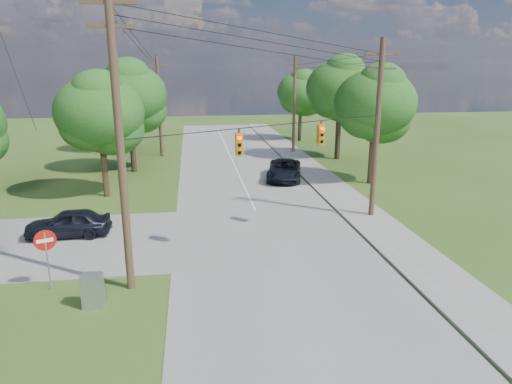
{
  "coord_description": "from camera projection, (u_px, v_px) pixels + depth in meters",
  "views": [
    {
      "loc": [
        -1.87,
        -17.44,
        8.88
      ],
      "look_at": [
        1.31,
        5.0,
        2.67
      ],
      "focal_mm": 32.0,
      "sensor_mm": 36.0,
      "label": 1
    }
  ],
  "objects": [
    {
      "name": "sidewalk_east",
      "position": [
        388.0,
        232.0,
        25.19
      ],
      "size": [
        2.6,
        100.0,
        0.12
      ],
      "primitive_type": "cube",
      "color": "gray",
      "rests_on": "ground"
    },
    {
      "name": "pole_north_e",
      "position": [
        294.0,
        104.0,
        47.75
      ],
      "size": [
        2.0,
        0.32,
        10.0
      ],
      "color": "#503B29",
      "rests_on": "ground"
    },
    {
      "name": "do_not_enter_sign",
      "position": [
        46.0,
        247.0,
        18.37
      ],
      "size": [
        0.81,
        0.36,
        2.6
      ],
      "rotation": [
        0.0,
        0.0,
        0.39
      ],
      "color": "#929597",
      "rests_on": "ground"
    },
    {
      "name": "pole_ne",
      "position": [
        377.0,
        128.0,
        26.65
      ],
      "size": [
        2.0,
        0.32,
        10.5
      ],
      "color": "#503B29",
      "rests_on": "ground"
    },
    {
      "name": "traffic_signals",
      "position": [
        283.0,
        139.0,
        22.37
      ],
      "size": [
        4.91,
        3.27,
        1.05
      ],
      "color": "#C57C0B",
      "rests_on": "ground"
    },
    {
      "name": "pole_sw",
      "position": [
        120.0,
        139.0,
        17.36
      ],
      "size": [
        2.0,
        0.32,
        12.0
      ],
      "color": "#503B29",
      "rests_on": "ground"
    },
    {
      "name": "ground",
      "position": [
        242.0,
        285.0,
        19.25
      ],
      "size": [
        140.0,
        140.0,
        0.0
      ],
      "primitive_type": "plane",
      "color": "#37521B",
      "rests_on": "ground"
    },
    {
      "name": "control_cabinet",
      "position": [
        93.0,
        291.0,
        17.32
      ],
      "size": [
        0.8,
        0.61,
        1.36
      ],
      "primitive_type": "cube",
      "rotation": [
        0.0,
        0.0,
        -0.1
      ],
      "color": "#929597",
      "rests_on": "ground"
    },
    {
      "name": "tree_w_near",
      "position": [
        100.0,
        112.0,
        30.92
      ],
      "size": [
        6.0,
        6.0,
        8.4
      ],
      "color": "#413020",
      "rests_on": "ground"
    },
    {
      "name": "tree_e_near",
      "position": [
        375.0,
        103.0,
        34.5
      ],
      "size": [
        6.2,
        6.2,
        8.81
      ],
      "color": "#413020",
      "rests_on": "ground"
    },
    {
      "name": "pole_north_w",
      "position": [
        159.0,
        106.0,
        45.86
      ],
      "size": [
        2.0,
        0.32,
        10.0
      ],
      "color": "#503B29",
      "rests_on": "ground"
    },
    {
      "name": "power_lines",
      "position": [
        244.0,
        63.0,
        28.06
      ],
      "size": [
        13.93,
        29.62,
        4.93
      ],
      "color": "black",
      "rests_on": "ground"
    },
    {
      "name": "car_main_north",
      "position": [
        284.0,
        170.0,
        37.07
      ],
      "size": [
        3.89,
        6.14,
        1.58
      ],
      "primitive_type": "imported",
      "rotation": [
        0.0,
        0.0,
        -0.24
      ],
      "color": "black",
      "rests_on": "main_road"
    },
    {
      "name": "tree_w_mid",
      "position": [
        129.0,
        95.0,
        38.53
      ],
      "size": [
        6.4,
        6.4,
        9.22
      ],
      "color": "#413020",
      "rests_on": "ground"
    },
    {
      "name": "tree_e_far",
      "position": [
        301.0,
        92.0,
        55.53
      ],
      "size": [
        5.8,
        5.8,
        8.32
      ],
      "color": "#413020",
      "rests_on": "ground"
    },
    {
      "name": "car_cross_dark",
      "position": [
        68.0,
        223.0,
        24.52
      ],
      "size": [
        4.46,
        1.91,
        1.5
      ],
      "primitive_type": "imported",
      "rotation": [
        0.0,
        0.0,
        -1.54
      ],
      "color": "black",
      "rests_on": "cross_road"
    },
    {
      "name": "main_road",
      "position": [
        269.0,
        239.0,
        24.29
      ],
      "size": [
        10.0,
        100.0,
        0.03
      ],
      "primitive_type": "cube",
      "color": "gray",
      "rests_on": "ground"
    },
    {
      "name": "tree_w_far",
      "position": [
        122.0,
        93.0,
        47.89
      ],
      "size": [
        6.0,
        6.0,
        8.73
      ],
      "color": "#413020",
      "rests_on": "ground"
    },
    {
      "name": "tree_e_mid",
      "position": [
        340.0,
        88.0,
        43.94
      ],
      "size": [
        6.6,
        6.6,
        9.64
      ],
      "color": "#413020",
      "rests_on": "ground"
    }
  ]
}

